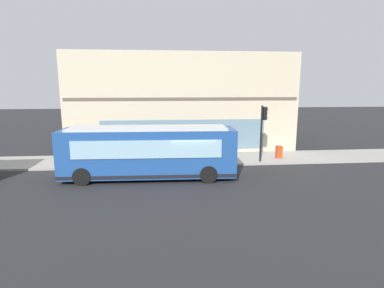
{
  "coord_description": "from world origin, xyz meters",
  "views": [
    {
      "loc": [
        -17.53,
        1.67,
        5.39
      ],
      "look_at": [
        3.37,
        -0.35,
        1.44
      ],
      "focal_mm": 28.82,
      "sensor_mm": 36.0,
      "label": 1
    }
  ],
  "objects_px": {
    "fire_hydrant": "(231,149)",
    "pedestrian_near_hydrant": "(88,146)",
    "traffic_light_near_corner": "(263,123)",
    "newspaper_vending_box": "(279,152)",
    "city_bus_nearside": "(149,153)",
    "pedestrian_near_building_entrance": "(218,145)",
    "pedestrian_walking_along_curb": "(203,145)"
  },
  "relations": [
    {
      "from": "city_bus_nearside",
      "to": "traffic_light_near_corner",
      "type": "xyz_separation_m",
      "value": [
        2.82,
        -7.81,
        1.34
      ]
    },
    {
      "from": "city_bus_nearside",
      "to": "pedestrian_walking_along_curb",
      "type": "bearing_deg",
      "value": -39.1
    },
    {
      "from": "pedestrian_near_hydrant",
      "to": "city_bus_nearside",
      "type": "bearing_deg",
      "value": -137.86
    },
    {
      "from": "pedestrian_walking_along_curb",
      "to": "pedestrian_near_building_entrance",
      "type": "distance_m",
      "value": 1.15
    },
    {
      "from": "pedestrian_walking_along_curb",
      "to": "pedestrian_near_building_entrance",
      "type": "relative_size",
      "value": 1.02
    },
    {
      "from": "fire_hydrant",
      "to": "newspaper_vending_box",
      "type": "height_order",
      "value": "newspaper_vending_box"
    },
    {
      "from": "pedestrian_near_hydrant",
      "to": "pedestrian_near_building_entrance",
      "type": "xyz_separation_m",
      "value": [
        -0.76,
        -9.65,
        0.01
      ]
    },
    {
      "from": "traffic_light_near_corner",
      "to": "newspaper_vending_box",
      "type": "relative_size",
      "value": 4.38
    },
    {
      "from": "pedestrian_walking_along_curb",
      "to": "fire_hydrant",
      "type": "bearing_deg",
      "value": -73.07
    },
    {
      "from": "fire_hydrant",
      "to": "pedestrian_near_hydrant",
      "type": "relative_size",
      "value": 0.48
    },
    {
      "from": "pedestrian_near_building_entrance",
      "to": "traffic_light_near_corner",
      "type": "bearing_deg",
      "value": -119.35
    },
    {
      "from": "traffic_light_near_corner",
      "to": "pedestrian_near_hydrant",
      "type": "xyz_separation_m",
      "value": [
        2.35,
        12.49,
        -1.87
      ]
    },
    {
      "from": "pedestrian_near_hydrant",
      "to": "pedestrian_walking_along_curb",
      "type": "bearing_deg",
      "value": -92.72
    },
    {
      "from": "pedestrian_near_building_entrance",
      "to": "newspaper_vending_box",
      "type": "relative_size",
      "value": 1.73
    },
    {
      "from": "city_bus_nearside",
      "to": "pedestrian_walking_along_curb",
      "type": "height_order",
      "value": "city_bus_nearside"
    },
    {
      "from": "pedestrian_walking_along_curb",
      "to": "city_bus_nearside",
      "type": "bearing_deg",
      "value": 140.9
    },
    {
      "from": "traffic_light_near_corner",
      "to": "city_bus_nearside",
      "type": "bearing_deg",
      "value": 109.86
    },
    {
      "from": "fire_hydrant",
      "to": "pedestrian_near_hydrant",
      "type": "xyz_separation_m",
      "value": [
        -0.31,
        10.9,
        0.52
      ]
    },
    {
      "from": "pedestrian_near_building_entrance",
      "to": "newspaper_vending_box",
      "type": "height_order",
      "value": "pedestrian_near_building_entrance"
    },
    {
      "from": "traffic_light_near_corner",
      "to": "newspaper_vending_box",
      "type": "bearing_deg",
      "value": -60.49
    },
    {
      "from": "pedestrian_near_building_entrance",
      "to": "newspaper_vending_box",
      "type": "xyz_separation_m",
      "value": [
        -0.69,
        -4.42,
        -0.43
      ]
    },
    {
      "from": "pedestrian_near_hydrant",
      "to": "fire_hydrant",
      "type": "bearing_deg",
      "value": -88.39
    },
    {
      "from": "city_bus_nearside",
      "to": "pedestrian_near_hydrant",
      "type": "bearing_deg",
      "value": 42.14
    },
    {
      "from": "fire_hydrant",
      "to": "city_bus_nearside",
      "type": "bearing_deg",
      "value": 131.39
    },
    {
      "from": "city_bus_nearside",
      "to": "pedestrian_near_hydrant",
      "type": "xyz_separation_m",
      "value": [
        5.17,
        4.68,
        -0.53
      ]
    },
    {
      "from": "traffic_light_near_corner",
      "to": "pedestrian_near_building_entrance",
      "type": "relative_size",
      "value": 2.53
    },
    {
      "from": "city_bus_nearside",
      "to": "newspaper_vending_box",
      "type": "distance_m",
      "value": 10.15
    },
    {
      "from": "traffic_light_near_corner",
      "to": "pedestrian_walking_along_curb",
      "type": "bearing_deg",
      "value": 63.67
    },
    {
      "from": "traffic_light_near_corner",
      "to": "pedestrian_near_building_entrance",
      "type": "bearing_deg",
      "value": 60.65
    },
    {
      "from": "pedestrian_walking_along_curb",
      "to": "pedestrian_near_building_entrance",
      "type": "xyz_separation_m",
      "value": [
        -0.35,
        -1.1,
        -0.02
      ]
    },
    {
      "from": "city_bus_nearside",
      "to": "pedestrian_near_hydrant",
      "type": "distance_m",
      "value": 6.99
    },
    {
      "from": "traffic_light_near_corner",
      "to": "newspaper_vending_box",
      "type": "xyz_separation_m",
      "value": [
        0.9,
        -1.59,
        -2.29
      ]
    }
  ]
}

